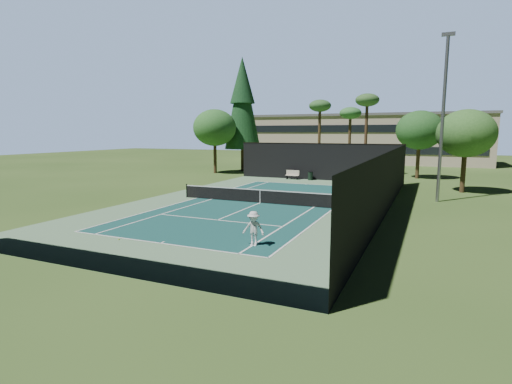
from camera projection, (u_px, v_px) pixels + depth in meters
ground at (260, 203)px, 29.49m from camera, size 160.00×160.00×0.00m
apron_slab at (260, 203)px, 29.49m from camera, size 18.00×32.00×0.01m
court_surface at (260, 203)px, 29.49m from camera, size 10.97×23.77×0.01m
court_lines at (260, 203)px, 29.49m from camera, size 11.07×23.87×0.01m
tennis_net at (260, 196)px, 29.41m from camera, size 12.90×0.10×1.10m
fence at (260, 176)px, 29.26m from camera, size 18.04×32.05×4.03m
player at (254, 229)px, 18.26m from camera, size 1.07×0.65×1.62m
tennis_ball_a at (119, 239)px, 19.32m from camera, size 0.08×0.08×0.08m
tennis_ball_b at (252, 197)px, 32.17m from camera, size 0.06×0.06×0.06m
tennis_ball_c at (273, 193)px, 34.23m from camera, size 0.07×0.07×0.07m
tennis_ball_d at (207, 193)px, 34.27m from camera, size 0.06×0.06×0.06m
park_bench at (292, 174)px, 44.38m from camera, size 1.50×0.45×1.02m
trash_bin at (310, 176)px, 43.65m from camera, size 0.56×0.56×0.95m
pine_tree at (242, 99)px, 52.78m from camera, size 4.80×4.80×15.00m
palm_a at (320, 109)px, 50.80m from camera, size 2.80×2.80×9.32m
palm_b at (350, 115)px, 51.33m from camera, size 2.80×2.80×8.42m
palm_c at (367, 103)px, 47.44m from camera, size 2.80×2.80×9.77m
decid_tree_a at (420, 130)px, 44.61m from camera, size 5.12×5.12×7.62m
decid_tree_b at (466, 134)px, 34.01m from camera, size 4.80×4.80×7.14m
decid_tree_c at (215, 128)px, 50.52m from camera, size 5.44×5.44×8.09m
campus_building at (363, 138)px, 70.48m from camera, size 40.50×12.50×8.30m
light_pole at (443, 115)px, 29.18m from camera, size 0.90×0.25×12.22m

